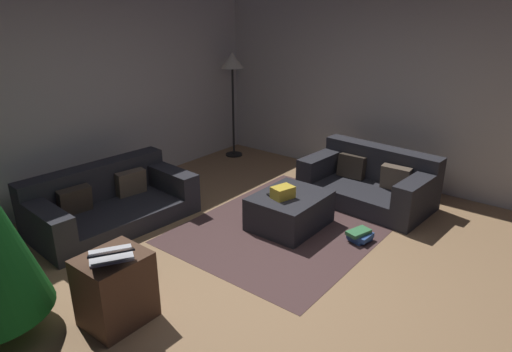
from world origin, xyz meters
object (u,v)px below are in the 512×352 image
side_table (115,289)px  corner_lamp (232,69)px  ottoman (290,210)px  book_stack (360,235)px  couch_left (108,202)px  tv_remote (272,196)px  laptop (111,255)px  gift_box (283,192)px  couch_right (370,182)px

side_table → corner_lamp: (3.82, 2.07, 1.15)m
ottoman → book_stack: size_ratio=2.87×
couch_left → book_stack: (1.40, -2.55, -0.18)m
tv_remote → laptop: size_ratio=0.31×
couch_left → book_stack: bearing=123.1°
couch_left → side_table: (-1.03, -1.59, 0.05)m
ottoman → gift_box: 0.29m
book_stack → tv_remote: bearing=110.9°
side_table → book_stack: 2.62m
gift_box → corner_lamp: size_ratio=0.14×
tv_remote → side_table: 2.08m
laptop → book_stack: bearing=-20.0°
tv_remote → couch_left: bearing=145.3°
couch_right → tv_remote: couch_right is taller
ottoman → gift_box: (-0.12, 0.02, 0.26)m
tv_remote → corner_lamp: (1.75, 2.09, 1.05)m
couch_left → corner_lamp: 3.08m
corner_lamp → laptop: bearing=-151.2°
corner_lamp → book_stack: bearing=-114.7°
gift_box → book_stack: size_ratio=0.80×
ottoman → gift_box: gift_box is taller
book_stack → corner_lamp: bearing=65.3°
corner_lamp → couch_right: bearing=-97.3°
couch_right → corner_lamp: size_ratio=0.97×
couch_left → ottoman: couch_left is taller
couch_right → laptop: bearing=85.8°
couch_right → side_table: couch_right is taller
tv_remote → book_stack: (0.36, -0.93, -0.34)m
laptop → corner_lamp: size_ratio=0.31×
side_table → laptop: size_ratio=1.14×
tv_remote → couch_right: bearing=1.4°
ottoman → tv_remote: 0.30m
laptop → corner_lamp: 4.47m
couch_right → ottoman: (-1.23, 0.42, -0.07)m
couch_right → gift_box: (-1.35, 0.43, 0.19)m
laptop → book_stack: laptop is taller
couch_right → corner_lamp: (0.34, 2.63, 1.18)m
ottoman → book_stack: bearing=-77.5°
ottoman → couch_left: bearing=125.0°
couch_right → laptop: laptop is taller
ottoman → laptop: (-2.29, 0.09, 0.46)m
gift_box → corner_lamp: corner_lamp is taller
book_stack → corner_lamp: size_ratio=0.18×
side_table → laptop: laptop is taller
laptop → book_stack: size_ratio=1.73×
corner_lamp → tv_remote: bearing=-129.9°
side_table → laptop: 0.36m
laptop → side_table: bearing=59.3°
couch_right → gift_box: bearing=76.3°
couch_right → side_table: size_ratio=2.76×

